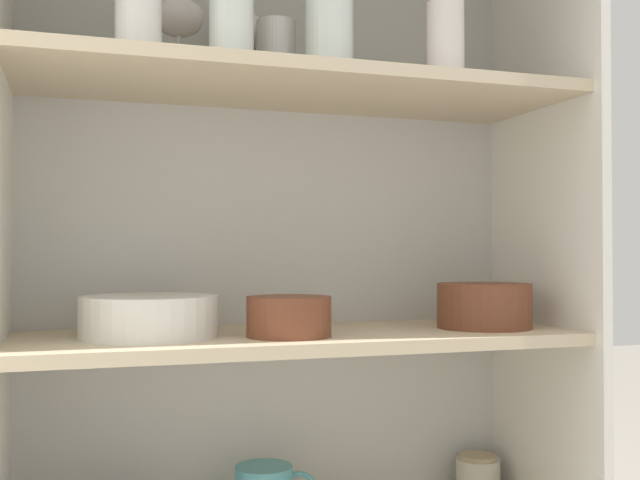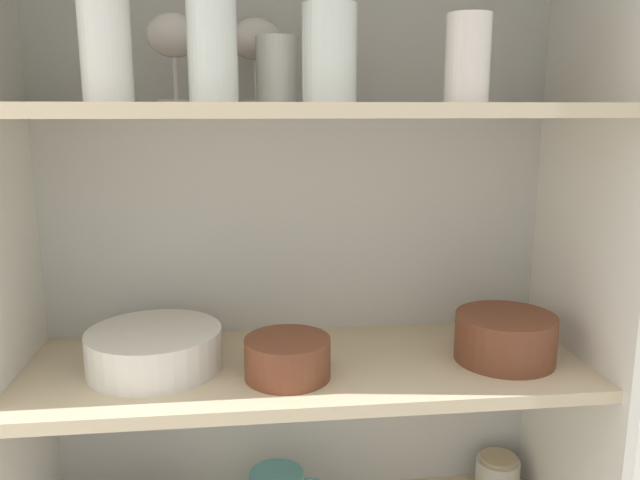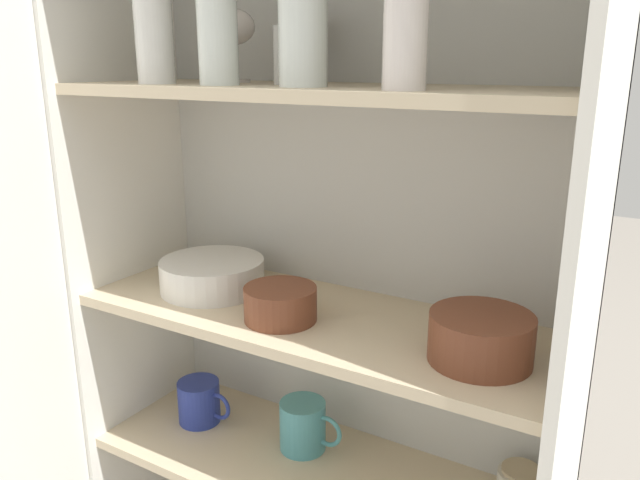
# 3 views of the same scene
# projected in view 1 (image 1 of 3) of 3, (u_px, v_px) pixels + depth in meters

# --- Properties ---
(cupboard_back_panel) EXTENTS (0.92, 0.02, 1.28)m
(cupboard_back_panel) POSITION_uv_depth(u_px,v_px,m) (275.00, 308.00, 1.36)
(cupboard_back_panel) COLOR silver
(cupboard_back_panel) RESTS_ON ground_plane
(cupboard_side_right) EXTENTS (0.02, 0.35, 1.28)m
(cupboard_side_right) POSITION_uv_depth(u_px,v_px,m) (543.00, 308.00, 1.34)
(cupboard_side_right) COLOR white
(cupboard_side_right) RESTS_ON ground_plane
(shelf_board_middle) EXTENTS (0.89, 0.31, 0.02)m
(shelf_board_middle) POSITION_uv_depth(u_px,v_px,m) (300.00, 339.00, 1.20)
(shelf_board_middle) COLOR beige
(shelf_board_upper) EXTENTS (0.89, 0.31, 0.02)m
(shelf_board_upper) POSITION_uv_depth(u_px,v_px,m) (300.00, 87.00, 1.21)
(shelf_board_upper) COLOR beige
(tumbler_glass_0) EXTENTS (0.06, 0.06, 0.14)m
(tumbler_glass_0) POSITION_uv_depth(u_px,v_px,m) (138.00, 4.00, 1.05)
(tumbler_glass_0) COLOR white
(tumbler_glass_0) RESTS_ON shelf_board_upper
(tumbler_glass_1) EXTENTS (0.07, 0.07, 0.13)m
(tumbler_glass_1) POSITION_uv_depth(u_px,v_px,m) (329.00, 31.00, 1.15)
(tumbler_glass_1) COLOR white
(tumbler_glass_1) RESTS_ON shelf_board_upper
(tumbler_glass_2) EXTENTS (0.06, 0.06, 0.09)m
(tumbler_glass_2) POSITION_uv_depth(u_px,v_px,m) (276.00, 51.00, 1.20)
(tumbler_glass_2) COLOR white
(tumbler_glass_2) RESTS_ON shelf_board_upper
(tumbler_glass_3) EXTENTS (0.07, 0.07, 0.13)m
(tumbler_glass_3) POSITION_uv_depth(u_px,v_px,m) (231.00, 19.00, 1.10)
(tumbler_glass_3) COLOR white
(tumbler_glass_3) RESTS_ON shelf_board_upper
(tumbler_glass_4) EXTENTS (0.06, 0.06, 0.12)m
(tumbler_glass_4) POSITION_uv_depth(u_px,v_px,m) (445.00, 40.00, 1.18)
(tumbler_glass_4) COLOR silver
(tumbler_glass_4) RESTS_ON shelf_board_upper
(wine_glass_0) EXTENTS (0.08, 0.08, 0.13)m
(wine_glass_0) POSITION_uv_depth(u_px,v_px,m) (179.00, 20.00, 1.19)
(wine_glass_0) COLOR silver
(wine_glass_0) RESTS_ON shelf_board_upper
(wine_glass_1) EXTENTS (0.08, 0.08, 0.13)m
(wine_glass_1) POSITION_uv_depth(u_px,v_px,m) (246.00, 36.00, 1.28)
(wine_glass_1) COLOR silver
(wine_glass_1) RESTS_ON shelf_board_upper
(plate_stack_white) EXTENTS (0.21, 0.21, 0.06)m
(plate_stack_white) POSITION_uv_depth(u_px,v_px,m) (149.00, 316.00, 1.13)
(plate_stack_white) COLOR silver
(plate_stack_white) RESTS_ON shelf_board_middle
(mixing_bowl_large) EXTENTS (0.16, 0.16, 0.08)m
(mixing_bowl_large) POSITION_uv_depth(u_px,v_px,m) (484.00, 304.00, 1.27)
(mixing_bowl_large) COLOR brown
(mixing_bowl_large) RESTS_ON shelf_board_middle
(serving_bowl_small) EXTENTS (0.13, 0.13, 0.06)m
(serving_bowl_small) POSITION_uv_depth(u_px,v_px,m) (289.00, 314.00, 1.14)
(serving_bowl_small) COLOR brown
(serving_bowl_small) RESTS_ON shelf_board_middle
(storage_jar) EXTENTS (0.08, 0.08, 0.07)m
(storage_jar) POSITION_uv_depth(u_px,v_px,m) (478.00, 475.00, 1.40)
(storage_jar) COLOR beige
(storage_jar) RESTS_ON shelf_board_lower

